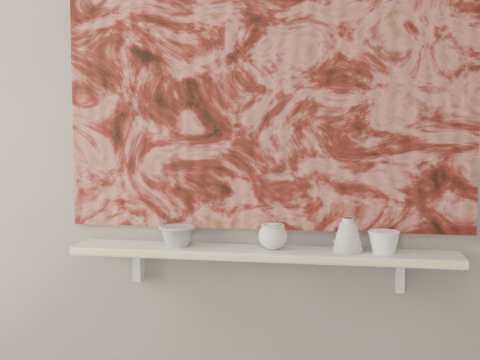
% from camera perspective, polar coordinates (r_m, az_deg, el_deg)
% --- Properties ---
extents(wall_back, '(3.60, 0.00, 3.60)m').
position_cam_1_polar(wall_back, '(2.48, 2.27, 4.10)').
color(wall_back, gray).
rests_on(wall_back, floor).
extents(shelf, '(1.40, 0.18, 0.03)m').
position_cam_1_polar(shelf, '(2.43, 1.93, -6.25)').
color(shelf, silver).
rests_on(shelf, wall_back).
extents(shelf_stripe, '(1.40, 0.01, 0.02)m').
position_cam_1_polar(shelf_stripe, '(2.34, 1.61, -6.69)').
color(shelf_stripe, '#F4ECA3').
rests_on(shelf_stripe, shelf).
extents(bracket_left, '(0.03, 0.06, 0.12)m').
position_cam_1_polar(bracket_left, '(2.62, -8.63, -7.15)').
color(bracket_left, silver).
rests_on(bracket_left, wall_back).
extents(bracket_right, '(0.03, 0.06, 0.12)m').
position_cam_1_polar(bracket_right, '(2.49, 13.49, -7.87)').
color(bracket_right, silver).
rests_on(bracket_right, wall_back).
extents(painting, '(1.50, 0.02, 1.10)m').
position_cam_1_polar(painting, '(2.47, 2.24, 8.52)').
color(painting, maroon).
rests_on(painting, wall_back).
extents(house_motif, '(0.09, 0.00, 0.08)m').
position_cam_1_polar(house_motif, '(2.43, 12.73, 1.18)').
color(house_motif, black).
rests_on(house_motif, painting).
extents(bowl_grey, '(0.14, 0.14, 0.08)m').
position_cam_1_polar(bowl_grey, '(2.48, -5.35, -4.75)').
color(bowl_grey, '#959592').
rests_on(bowl_grey, shelf).
extents(cup_cream, '(0.13, 0.13, 0.10)m').
position_cam_1_polar(cup_cream, '(2.41, 2.82, -4.82)').
color(cup_cream, silver).
rests_on(cup_cream, shelf).
extents(bell_vessel, '(0.13, 0.13, 0.12)m').
position_cam_1_polar(bell_vessel, '(2.39, 9.19, -4.66)').
color(bell_vessel, beige).
rests_on(bell_vessel, shelf).
extents(bowl_white, '(0.12, 0.12, 0.08)m').
position_cam_1_polar(bowl_white, '(2.40, 12.18, -5.18)').
color(bowl_white, white).
rests_on(bowl_white, shelf).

